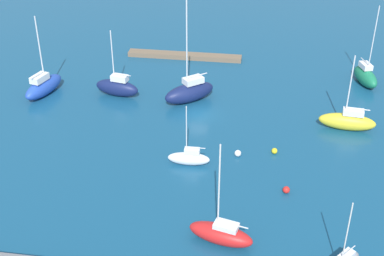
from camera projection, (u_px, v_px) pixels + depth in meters
The scene contains 12 objects.
water at pixel (199, 114), 74.62m from camera, with size 160.00×160.00×0.00m, color navy.
pier_dock at pixel (185, 56), 91.48m from camera, with size 19.55×2.00×0.78m, color brown.
sailboat_navy_along_channel at pixel (117, 87), 78.81m from camera, with size 7.06×3.42×10.15m.
sailboat_yellow_center_basin at pixel (347, 121), 70.39m from camera, with size 7.57×2.80×10.53m.
sailboat_green_near_pier at pixel (365, 76), 82.16m from camera, with size 4.18×6.85×12.60m.
sailboat_red_far_south at pixel (221, 233), 51.86m from camera, with size 6.87×3.74×11.27m.
sailboat_blue_by_breakwater at pixel (43, 86), 79.12m from camera, with size 4.57×8.25×12.01m.
sailboat_white_inner_mooring at pixel (189, 158), 63.48m from camera, with size 5.09×1.55×7.91m.
sailboat_navy_east_end at pixel (190, 92), 77.14m from camera, with size 7.88×7.18×15.24m.
mooring_buoy_white at pixel (238, 153), 65.27m from camera, with size 0.82×0.82×0.82m, color white.
mooring_buoy_red at pixel (286, 190), 58.96m from camera, with size 0.80×0.80×0.80m, color red.
mooring_buoy_yellow at pixel (274, 151), 65.81m from camera, with size 0.73×0.73×0.73m, color yellow.
Camera 1 is at (-8.64, 64.60, 36.41)m, focal length 49.80 mm.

